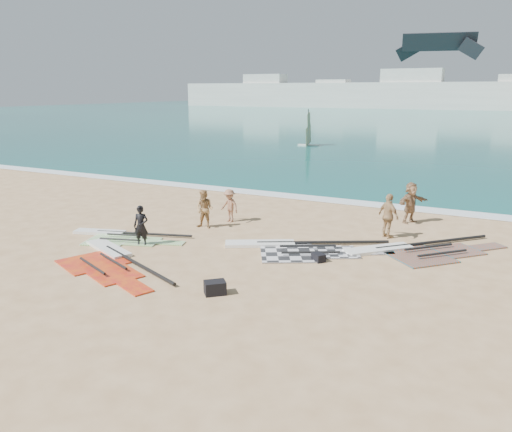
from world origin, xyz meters
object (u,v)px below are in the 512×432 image
at_px(person_wetsuit, 141,226).
at_px(beachgoer_left, 205,209).
at_px(rig_grey, 294,248).
at_px(beachgoer_back, 389,216).
at_px(rig_red, 110,260).
at_px(beachgoer_right, 411,203).
at_px(rig_orange, 416,250).
at_px(beachgoer_mid, 230,206).
at_px(gear_bag_far, 319,257).
at_px(rig_green, 118,237).
at_px(gear_bag_near, 215,288).

distance_m(person_wetsuit, beachgoer_left, 3.35).
height_order(rig_grey, beachgoer_back, beachgoer_back).
distance_m(rig_red, beachgoer_right, 13.10).
bearing_deg(beachgoer_back, rig_orange, 169.55).
xyz_separation_m(beachgoer_mid, beachgoer_back, (6.92, 0.70, 0.15)).
xyz_separation_m(rig_red, gear_bag_far, (6.47, 3.30, 0.09)).
relative_size(rig_green, beachgoer_left, 3.08).
distance_m(rig_orange, rig_red, 11.02).
xyz_separation_m(rig_red, gear_bag_near, (4.76, -0.78, 0.14)).
bearing_deg(gear_bag_near, beachgoer_right, 71.89).
distance_m(rig_orange, beachgoer_left, 8.76).
height_order(rig_orange, beachgoer_back, beachgoer_back).
xyz_separation_m(rig_red, person_wetsuit, (-0.16, 1.92, 0.73)).
bearing_deg(rig_orange, beachgoer_left, 138.83).
height_order(person_wetsuit, beachgoer_right, beachgoer_right).
distance_m(gear_bag_far, beachgoer_left, 6.20).
bearing_deg(beachgoer_mid, beachgoer_left, -92.58).
bearing_deg(gear_bag_near, rig_orange, 55.87).
bearing_deg(beachgoer_right, beachgoer_back, -155.49).
distance_m(rig_green, rig_orange, 11.60).
height_order(rig_grey, person_wetsuit, person_wetsuit).
height_order(rig_grey, rig_green, rig_grey).
relative_size(rig_grey, gear_bag_far, 13.45).
relative_size(rig_red, beachgoer_back, 3.13).
bearing_deg(beachgoer_mid, beachgoer_back, 20.89).
distance_m(gear_bag_near, beachgoer_back, 8.68).
bearing_deg(rig_green, rig_red, -70.27).
height_order(person_wetsuit, beachgoer_left, beachgoer_left).
xyz_separation_m(rig_orange, rig_red, (-9.30, -5.91, -0.00)).
relative_size(gear_bag_near, beachgoer_right, 0.33).
distance_m(person_wetsuit, beachgoer_mid, 4.79).
bearing_deg(person_wetsuit, rig_orange, 4.85).
xyz_separation_m(rig_orange, beachgoer_back, (-1.34, 1.35, 0.85)).
height_order(beachgoer_left, beachgoer_right, beachgoer_right).
relative_size(gear_bag_far, person_wetsuit, 0.30).
xyz_separation_m(rig_green, gear_bag_near, (6.49, -3.10, 0.15)).
bearing_deg(rig_red, rig_grey, 61.64).
xyz_separation_m(beachgoer_left, beachgoer_mid, (0.44, 1.38, -0.08)).
xyz_separation_m(rig_red, beachgoer_mid, (1.05, 6.56, 0.70)).
height_order(gear_bag_far, beachgoer_right, beachgoer_right).
xyz_separation_m(gear_bag_near, gear_bag_far, (1.71, 4.08, -0.06)).
bearing_deg(beachgoer_back, gear_bag_near, 102.95).
xyz_separation_m(rig_red, beachgoer_right, (8.32, 10.08, 0.87)).
distance_m(rig_green, beachgoer_back, 10.90).
bearing_deg(beachgoer_left, beachgoer_mid, 66.58).
bearing_deg(gear_bag_near, beachgoer_mid, 116.86).
xyz_separation_m(gear_bag_far, beachgoer_mid, (-5.43, 3.26, 0.61)).
relative_size(rig_grey, beachgoer_right, 3.39).
distance_m(rig_orange, beachgoer_right, 4.37).
bearing_deg(rig_orange, rig_grey, 157.20).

